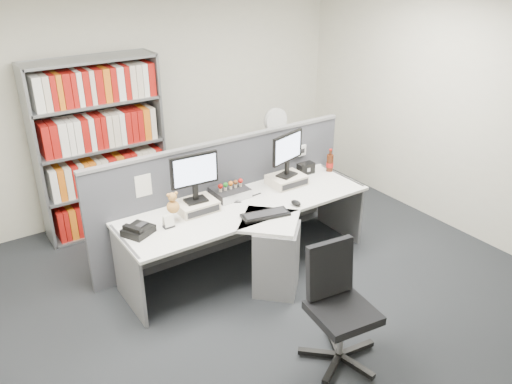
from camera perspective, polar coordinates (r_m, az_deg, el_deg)
ground at (r=5.00m, az=4.27°, el=-12.27°), size 5.50×5.50×0.00m
room_shell at (r=4.15m, az=5.07°, el=7.66°), size 5.04×5.54×2.72m
partition at (r=5.54m, az=-3.43°, el=-0.31°), size 3.00×0.08×1.27m
desk at (r=5.14m, az=0.34°, el=-4.89°), size 2.60×1.20×0.72m
monitor_riser_left at (r=5.06m, az=-6.57°, el=-1.52°), size 0.38×0.31×0.10m
monitor_riser_right at (r=5.60m, az=3.41°, el=1.34°), size 0.38×0.31×0.10m
monitor_left at (r=4.92m, az=-6.78°, el=2.01°), size 0.48×0.17×0.48m
monitor_right at (r=5.47m, az=3.48°, el=4.54°), size 0.46×0.20×0.47m
desktop_pc at (r=5.32m, az=-2.88°, el=-0.04°), size 0.35×0.31×0.09m
figurines at (r=5.26m, az=-2.81°, el=0.85°), size 0.29×0.05×0.09m
keyboard at (r=4.94m, az=1.04°, el=-2.50°), size 0.49×0.26×0.03m
mouse at (r=5.16m, az=4.41°, el=-1.21°), size 0.08×0.12×0.05m
desk_phone at (r=4.75m, az=-12.87°, el=-4.13°), size 0.31×0.30×0.10m
desk_calendar at (r=4.80m, az=-9.61°, el=-3.29°), size 0.10×0.08×0.12m
plush_toy at (r=4.81m, az=-9.13°, el=-1.33°), size 0.12×0.12×0.21m
speaker at (r=5.87m, az=5.50°, el=2.60°), size 0.19×0.10×0.13m
cola_bottle at (r=5.96m, az=8.13°, el=3.19°), size 0.08×0.08×0.27m
shelving_unit at (r=6.10m, az=-16.72°, el=4.46°), size 1.41×0.40×2.00m
filing_cabinet at (r=6.83m, az=2.04°, el=2.14°), size 0.45×0.61×0.70m
desk_fan at (r=6.59m, az=2.13°, el=7.57°), size 0.31×0.19×0.53m
office_chair at (r=4.21m, az=8.96°, el=-11.88°), size 0.64×0.65×0.98m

